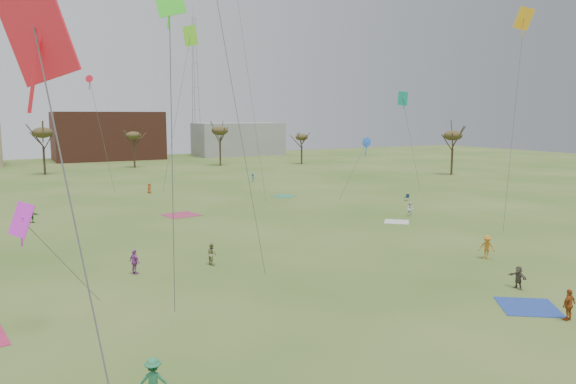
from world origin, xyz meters
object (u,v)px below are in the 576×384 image
camp_chair_right (407,199)px  radio_tower (195,86)px  flyer_near_center (153,380)px  spectator_fore_a (569,305)px

camp_chair_right → radio_tower: bearing=167.0°
flyer_near_center → spectator_fore_a: flyer_near_center is taller
flyer_near_center → spectator_fore_a: (22.22, -2.09, -0.03)m
spectator_fore_a → camp_chair_right: size_ratio=2.04×
spectator_fore_a → camp_chair_right: 41.68m
camp_chair_right → radio_tower: size_ratio=0.02×
spectator_fore_a → radio_tower: 133.26m
spectator_fore_a → radio_tower: bearing=-101.9°
flyer_near_center → radio_tower: bearing=-87.2°
camp_chair_right → radio_tower: (2.05, 93.44, 18.95)m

